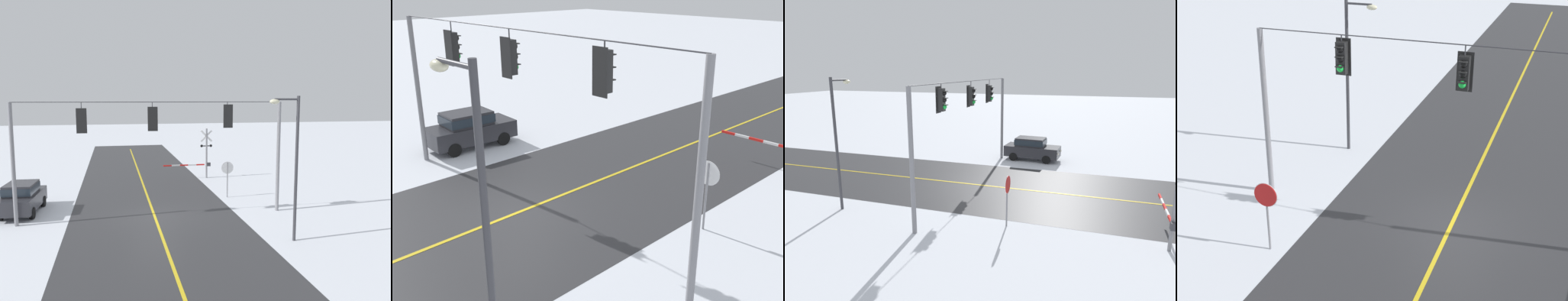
{
  "view_description": "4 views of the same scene",
  "coord_description": "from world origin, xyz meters",
  "views": [
    {
      "loc": [
        2.12,
        20.98,
        6.39
      ],
      "look_at": [
        -2.77,
        -2.64,
        3.25
      ],
      "focal_mm": 36.85,
      "sensor_mm": 36.0,
      "label": 1
    },
    {
      "loc": [
        -12.25,
        8.54,
        7.65
      ],
      "look_at": [
        -1.53,
        -1.8,
        2.22
      ],
      "focal_mm": 43.64,
      "sensor_mm": 36.0,
      "label": 2
    },
    {
      "loc": [
        -19.38,
        -7.18,
        6.82
      ],
      "look_at": [
        -2.59,
        -1.47,
        2.78
      ],
      "focal_mm": 32.54,
      "sensor_mm": 36.0,
      "label": 3
    },
    {
      "loc": [
        3.46,
        -17.32,
        10.35
      ],
      "look_at": [
        -2.45,
        -1.27,
        2.88
      ],
      "focal_mm": 53.96,
      "sensor_mm": 36.0,
      "label": 4
    }
  ],
  "objects": [
    {
      "name": "stop_sign",
      "position": [
        -5.07,
        -3.58,
        1.71
      ],
      "size": [
        0.8,
        0.09,
        2.35
      ],
      "color": "gray",
      "rests_on": "ground"
    },
    {
      "name": "signal_span",
      "position": [
        -0.04,
        -0.01,
        4.27
      ],
      "size": [
        14.2,
        0.47,
        6.22
      ],
      "color": "gray",
      "rests_on": "ground"
    },
    {
      "name": "streetlamp_near",
      "position": [
        -5.59,
        4.77,
        3.92
      ],
      "size": [
        1.39,
        0.28,
        6.5
      ],
      "color": "#38383D",
      "rests_on": "ground"
    },
    {
      "name": "ground_plane",
      "position": [
        0.0,
        0.0,
        0.0
      ],
      "size": [
        160.0,
        160.0,
        0.0
      ],
      "primitive_type": "plane",
      "color": "silver"
    },
    {
      "name": "road_asphalt",
      "position": [
        0.0,
        6.0,
        0.0
      ],
      "size": [
        9.0,
        80.0,
        0.01
      ],
      "primitive_type": "cube",
      "color": "#303033",
      "rests_on": "ground"
    },
    {
      "name": "lane_centre_line",
      "position": [
        0.0,
        6.0,
        0.01
      ],
      "size": [
        0.14,
        72.0,
        0.01
      ],
      "primitive_type": "cube",
      "color": "gold",
      "rests_on": "ground"
    }
  ]
}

